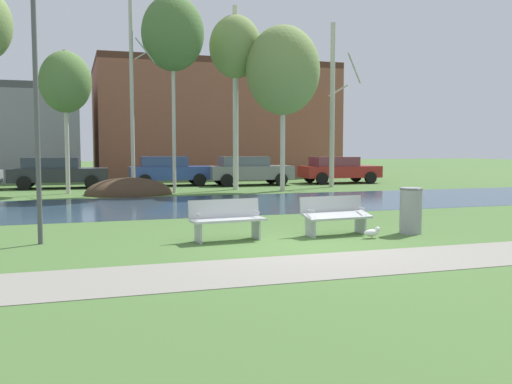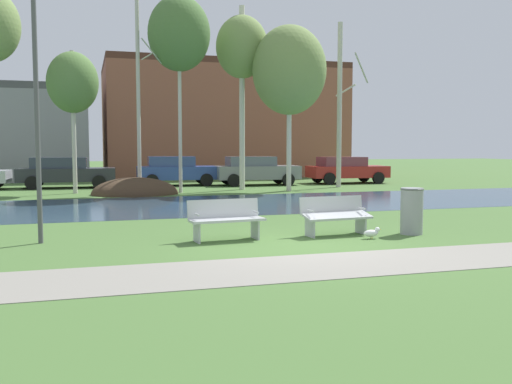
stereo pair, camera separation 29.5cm
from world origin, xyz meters
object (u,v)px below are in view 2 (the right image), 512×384
object	(u,v)px
bench_left	(226,218)
parked_sedan_second_dark	(65,172)
parked_hatch_third_blue	(176,170)
trash_bin	(412,210)
bench_right	(335,214)
parked_wagon_fourth_grey	(255,170)
seagull	(372,233)
parked_suv_fifth_red	(346,169)
streetlamp	(35,51)

from	to	relation	value
bench_left	parked_sedan_second_dark	distance (m)	17.66
parked_hatch_third_blue	trash_bin	bearing A→B (deg)	-81.38
bench_right	parked_wagon_fourth_grey	xyz separation A→B (m)	(3.05, 16.48, 0.32)
parked_sedan_second_dark	parked_wagon_fourth_grey	world-z (taller)	parked_wagon_fourth_grey
trash_bin	parked_wagon_fourth_grey	distance (m)	16.90
bench_left	parked_wagon_fourth_grey	xyz separation A→B (m)	(5.60, 16.48, 0.32)
trash_bin	seagull	bearing A→B (deg)	-164.23
parked_suv_fifth_red	parked_sedan_second_dark	bearing A→B (deg)	177.05
bench_left	streetlamp	bearing A→B (deg)	168.60
bench_left	parked_wagon_fourth_grey	distance (m)	17.40
bench_right	trash_bin	distance (m)	1.78
parked_sedan_second_dark	parked_hatch_third_blue	distance (m)	5.41
bench_left	parked_suv_fifth_red	size ratio (longest dim) A/B	0.38
trash_bin	bench_left	bearing A→B (deg)	174.99
parked_suv_fifth_red	bench_right	bearing A→B (deg)	-116.48
streetlamp	parked_hatch_third_blue	bearing A→B (deg)	72.09
seagull	parked_wagon_fourth_grey	world-z (taller)	parked_wagon_fourth_grey
streetlamp	parked_suv_fifth_red	size ratio (longest dim) A/B	1.38
trash_bin	parked_wagon_fourth_grey	world-z (taller)	parked_wagon_fourth_grey
seagull	parked_wagon_fourth_grey	bearing A→B (deg)	81.71
bench_right	parked_suv_fifth_red	world-z (taller)	parked_suv_fifth_red
seagull	parked_hatch_third_blue	world-z (taller)	parked_hatch_third_blue
seagull	parked_sedan_second_dark	size ratio (longest dim) A/B	0.09
bench_right	parked_sedan_second_dark	xyz separation A→B (m)	(-6.36, 17.23, 0.31)
trash_bin	parked_suv_fifth_red	size ratio (longest dim) A/B	0.24
streetlamp	parked_wagon_fourth_grey	distance (m)	18.57
bench_right	parked_wagon_fourth_grey	size ratio (longest dim) A/B	0.37
bench_left	parked_hatch_third_blue	bearing A→B (deg)	84.76
trash_bin	parked_sedan_second_dark	xyz separation A→B (m)	(-8.10, 17.61, 0.24)
bench_right	trash_bin	size ratio (longest dim) A/B	1.55
bench_right	seagull	xyz separation A→B (m)	(0.55, -0.71, -0.34)
parked_wagon_fourth_grey	trash_bin	bearing A→B (deg)	-94.47
trash_bin	parked_hatch_third_blue	size ratio (longest dim) A/B	0.25
seagull	trash_bin	bearing A→B (deg)	15.77
streetlamp	parked_wagon_fourth_grey	size ratio (longest dim) A/B	1.37
bench_right	seagull	world-z (taller)	bench_right
trash_bin	parked_hatch_third_blue	bearing A→B (deg)	98.62
streetlamp	parked_sedan_second_dark	world-z (taller)	streetlamp
streetlamp	parked_wagon_fourth_grey	bearing A→B (deg)	59.19
parked_hatch_third_blue	parked_wagon_fourth_grey	bearing A→B (deg)	-12.44
bench_right	trash_bin	bearing A→B (deg)	-12.19
parked_sedan_second_dark	parked_suv_fifth_red	bearing A→B (deg)	-2.95
trash_bin	seagull	distance (m)	1.30
bench_left	parked_hatch_third_blue	distance (m)	17.43
parked_hatch_third_blue	parked_suv_fifth_red	bearing A→B (deg)	-5.45
bench_left	parked_suv_fifth_red	world-z (taller)	parked_suv_fifth_red
parked_sedan_second_dark	parked_hatch_third_blue	size ratio (longest dim) A/B	1.10
parked_hatch_third_blue	parked_suv_fifth_red	size ratio (longest dim) A/B	0.97
parked_hatch_third_blue	seagull	bearing A→B (deg)	-85.25
streetlamp	parked_wagon_fourth_grey	world-z (taller)	streetlamp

